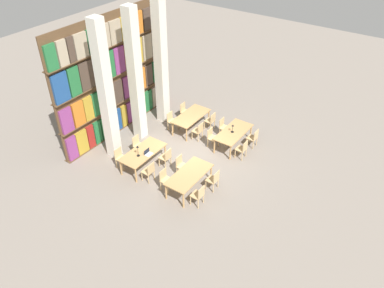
{
  "coord_description": "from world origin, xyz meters",
  "views": [
    {
      "loc": [
        -10.59,
        -7.45,
        10.04
      ],
      "look_at": [
        0.0,
        -0.12,
        0.69
      ],
      "focal_mm": 35.0,
      "sensor_mm": 36.0,
      "label": 1
    }
  ],
  "objects_px": {
    "pillar_left": "(106,93)",
    "chair_12": "(198,131)",
    "chair_6": "(253,137)",
    "desk_lamp_0": "(233,127)",
    "chair_4": "(242,149)",
    "pillar_right": "(161,63)",
    "chair_8": "(149,171)",
    "chair_3": "(181,165)",
    "chair_15": "(185,111)",
    "chair_10": "(166,157)",
    "chair_5": "(212,137)",
    "chair_2": "(214,179)",
    "chair_14": "(211,120)",
    "chair_9": "(121,157)",
    "reading_table_0": "(189,176)",
    "reading_table_3": "(191,117)",
    "reading_table_1": "(233,133)",
    "chair_0": "(199,195)",
    "laptop": "(148,153)",
    "chair_1": "(166,179)",
    "reading_table_2": "(143,153)",
    "chair_7": "(224,127)",
    "pillar_center": "(135,77)",
    "chair_13": "(172,120)",
    "desk_lamp_1": "(138,149)",
    "chair_11": "(138,145)"
  },
  "relations": [
    {
      "from": "pillar_left",
      "to": "chair_1",
      "type": "bearing_deg",
      "value": -98.77
    },
    {
      "from": "chair_5",
      "to": "chair_0",
      "type": "bearing_deg",
      "value": 24.62
    },
    {
      "from": "pillar_right",
      "to": "chair_10",
      "type": "relative_size",
      "value": 6.75
    },
    {
      "from": "desk_lamp_1",
      "to": "chair_12",
      "type": "bearing_deg",
      "value": -12.97
    },
    {
      "from": "chair_0",
      "to": "chair_9",
      "type": "relative_size",
      "value": 1.0
    },
    {
      "from": "reading_table_0",
      "to": "chair_5",
      "type": "distance_m",
      "value": 3.04
    },
    {
      "from": "pillar_center",
      "to": "pillar_right",
      "type": "distance_m",
      "value": 1.74
    },
    {
      "from": "chair_1",
      "to": "chair_12",
      "type": "xyz_separation_m",
      "value": [
        3.51,
        0.83,
        0.0
      ]
    },
    {
      "from": "chair_2",
      "to": "desk_lamp_0",
      "type": "bearing_deg",
      "value": 16.17
    },
    {
      "from": "chair_6",
      "to": "desk_lamp_0",
      "type": "bearing_deg",
      "value": 123.67
    },
    {
      "from": "chair_11",
      "to": "chair_1",
      "type": "bearing_deg",
      "value": 65.04
    },
    {
      "from": "chair_3",
      "to": "laptop",
      "type": "xyz_separation_m",
      "value": [
        -0.47,
        1.32,
        0.32
      ]
    },
    {
      "from": "pillar_left",
      "to": "chair_12",
      "type": "height_order",
      "value": "pillar_left"
    },
    {
      "from": "pillar_center",
      "to": "chair_13",
      "type": "bearing_deg",
      "value": -34.8
    },
    {
      "from": "pillar_left",
      "to": "chair_11",
      "type": "distance_m",
      "value": 2.73
    },
    {
      "from": "pillar_right",
      "to": "reading_table_0",
      "type": "xyz_separation_m",
      "value": [
        -3.48,
        -4.01,
        -2.31
      ]
    },
    {
      "from": "reading_table_1",
      "to": "reading_table_2",
      "type": "xyz_separation_m",
      "value": [
        -3.41,
        2.33,
        0.0
      ]
    },
    {
      "from": "chair_5",
      "to": "chair_7",
      "type": "bearing_deg",
      "value": -180.0
    },
    {
      "from": "chair_4",
      "to": "chair_12",
      "type": "distance_m",
      "value": 2.33
    },
    {
      "from": "chair_9",
      "to": "reading_table_3",
      "type": "bearing_deg",
      "value": 169.04
    },
    {
      "from": "chair_0",
      "to": "laptop",
      "type": "bearing_deg",
      "value": 78.73
    },
    {
      "from": "chair_0",
      "to": "desk_lamp_1",
      "type": "height_order",
      "value": "desk_lamp_1"
    },
    {
      "from": "chair_12",
      "to": "chair_3",
      "type": "bearing_deg",
      "value": -161.47
    },
    {
      "from": "reading_table_0",
      "to": "chair_6",
      "type": "xyz_separation_m",
      "value": [
        3.94,
        -0.73,
        -0.21
      ]
    },
    {
      "from": "chair_14",
      "to": "chair_9",
      "type": "bearing_deg",
      "value": 161.32
    },
    {
      "from": "chair_7",
      "to": "chair_15",
      "type": "distance_m",
      "value": 2.33
    },
    {
      "from": "chair_3",
      "to": "chair_6",
      "type": "relative_size",
      "value": 1.0
    },
    {
      "from": "chair_0",
      "to": "chair_2",
      "type": "height_order",
      "value": "same"
    },
    {
      "from": "reading_table_0",
      "to": "desk_lamp_0",
      "type": "height_order",
      "value": "desk_lamp_0"
    },
    {
      "from": "chair_5",
      "to": "chair_2",
      "type": "bearing_deg",
      "value": 33.35
    },
    {
      "from": "chair_1",
      "to": "pillar_left",
      "type": "bearing_deg",
      "value": -98.77
    },
    {
      "from": "chair_12",
      "to": "reading_table_2",
      "type": "bearing_deg",
      "value": 165.24
    },
    {
      "from": "chair_6",
      "to": "chair_8",
      "type": "bearing_deg",
      "value": 152.24
    },
    {
      "from": "desk_lamp_0",
      "to": "pillar_right",
      "type": "bearing_deg",
      "value": 88.99
    },
    {
      "from": "chair_12",
      "to": "desk_lamp_1",
      "type": "bearing_deg",
      "value": 167.03
    },
    {
      "from": "reading_table_2",
      "to": "pillar_left",
      "type": "bearing_deg",
      "value": 92.28
    },
    {
      "from": "chair_11",
      "to": "chair_3",
      "type": "bearing_deg",
      "value": 88.46
    },
    {
      "from": "chair_3",
      "to": "chair_15",
      "type": "xyz_separation_m",
      "value": [
        3.53,
        2.36,
        0.0
      ]
    },
    {
      "from": "chair_5",
      "to": "chair_14",
      "type": "relative_size",
      "value": 1.0
    },
    {
      "from": "pillar_left",
      "to": "chair_12",
      "type": "xyz_separation_m",
      "value": [
        3.01,
        -2.42,
        -2.52
      ]
    },
    {
      "from": "desk_lamp_1",
      "to": "pillar_center",
      "type": "bearing_deg",
      "value": 39.99
    },
    {
      "from": "chair_8",
      "to": "pillar_right",
      "type": "bearing_deg",
      "value": 31.19
    },
    {
      "from": "chair_9",
      "to": "chair_11",
      "type": "bearing_deg",
      "value": -180.0
    },
    {
      "from": "chair_12",
      "to": "pillar_right",
      "type": "bearing_deg",
      "value": 79.0
    },
    {
      "from": "reading_table_3",
      "to": "reading_table_1",
      "type": "bearing_deg",
      "value": -90.94
    },
    {
      "from": "chair_6",
      "to": "chair_7",
      "type": "bearing_deg",
      "value": 90.0
    },
    {
      "from": "pillar_center",
      "to": "desk_lamp_0",
      "type": "relative_size",
      "value": 15.48
    },
    {
      "from": "desk_lamp_0",
      "to": "chair_2",
      "type": "bearing_deg",
      "value": -163.83
    },
    {
      "from": "chair_7",
      "to": "reading_table_2",
      "type": "bearing_deg",
      "value": -22.03
    },
    {
      "from": "pillar_right",
      "to": "chair_8",
      "type": "xyz_separation_m",
      "value": [
        -3.97,
        -2.41,
        -2.52
      ]
    }
  ]
}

